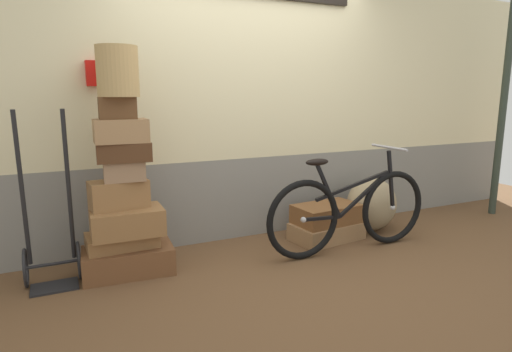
{
  "coord_description": "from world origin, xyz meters",
  "views": [
    {
      "loc": [
        -1.74,
        -3.03,
        1.42
      ],
      "look_at": [
        -0.19,
        0.24,
        0.72
      ],
      "focal_mm": 30.05,
      "sensor_mm": 36.0,
      "label": 1
    }
  ],
  "objects_px": {
    "suitcase_8": "(327,231)",
    "bicycle": "(350,211)",
    "suitcase_5": "(124,152)",
    "suitcase_7": "(117,108)",
    "wicker_basket": "(118,71)",
    "suitcase_0": "(128,260)",
    "suitcase_6": "(121,131)",
    "suitcase_2": "(127,222)",
    "luggage_trolley": "(51,245)",
    "suitcase_4": "(124,171)",
    "suitcase_3": "(119,194)",
    "burlap_sack": "(371,204)",
    "suitcase_1": "(122,240)",
    "suitcase_9": "(327,214)"
  },
  "relations": [
    {
      "from": "suitcase_2",
      "to": "luggage_trolley",
      "type": "height_order",
      "value": "luggage_trolley"
    },
    {
      "from": "burlap_sack",
      "to": "bicycle",
      "type": "distance_m",
      "value": 0.71
    },
    {
      "from": "suitcase_7",
      "to": "wicker_basket",
      "type": "bearing_deg",
      "value": -7.97
    },
    {
      "from": "suitcase_3",
      "to": "burlap_sack",
      "type": "relative_size",
      "value": 0.78
    },
    {
      "from": "suitcase_0",
      "to": "burlap_sack",
      "type": "relative_size",
      "value": 1.25
    },
    {
      "from": "suitcase_5",
      "to": "suitcase_7",
      "type": "distance_m",
      "value": 0.33
    },
    {
      "from": "suitcase_2",
      "to": "suitcase_8",
      "type": "xyz_separation_m",
      "value": [
        1.89,
        0.02,
        -0.35
      ]
    },
    {
      "from": "suitcase_2",
      "to": "suitcase_5",
      "type": "height_order",
      "value": "suitcase_5"
    },
    {
      "from": "suitcase_4",
      "to": "suitcase_5",
      "type": "height_order",
      "value": "suitcase_5"
    },
    {
      "from": "luggage_trolley",
      "to": "suitcase_4",
      "type": "bearing_deg",
      "value": -5.24
    },
    {
      "from": "burlap_sack",
      "to": "luggage_trolley",
      "type": "bearing_deg",
      "value": 179.92
    },
    {
      "from": "suitcase_0",
      "to": "suitcase_6",
      "type": "relative_size",
      "value": 1.77
    },
    {
      "from": "suitcase_8",
      "to": "bicycle",
      "type": "height_order",
      "value": "bicycle"
    },
    {
      "from": "suitcase_4",
      "to": "luggage_trolley",
      "type": "relative_size",
      "value": 0.23
    },
    {
      "from": "suitcase_8",
      "to": "suitcase_5",
      "type": "bearing_deg",
      "value": 173.02
    },
    {
      "from": "suitcase_1",
      "to": "suitcase_9",
      "type": "distance_m",
      "value": 1.94
    },
    {
      "from": "suitcase_2",
      "to": "suitcase_4",
      "type": "bearing_deg",
      "value": 80.24
    },
    {
      "from": "suitcase_0",
      "to": "suitcase_6",
      "type": "height_order",
      "value": "suitcase_6"
    },
    {
      "from": "suitcase_0",
      "to": "bicycle",
      "type": "distance_m",
      "value": 1.95
    },
    {
      "from": "suitcase_8",
      "to": "suitcase_1",
      "type": "bearing_deg",
      "value": 172.08
    },
    {
      "from": "suitcase_4",
      "to": "suitcase_9",
      "type": "relative_size",
      "value": 0.48
    },
    {
      "from": "suitcase_5",
      "to": "wicker_basket",
      "type": "height_order",
      "value": "wicker_basket"
    },
    {
      "from": "suitcase_5",
      "to": "wicker_basket",
      "type": "relative_size",
      "value": 1.08
    },
    {
      "from": "suitcase_9",
      "to": "suitcase_1",
      "type": "bearing_deg",
      "value": 174.36
    },
    {
      "from": "suitcase_6",
      "to": "luggage_trolley",
      "type": "relative_size",
      "value": 0.3
    },
    {
      "from": "suitcase_5",
      "to": "suitcase_2",
      "type": "bearing_deg",
      "value": -106.53
    },
    {
      "from": "suitcase_7",
      "to": "burlap_sack",
      "type": "distance_m",
      "value": 2.71
    },
    {
      "from": "burlap_sack",
      "to": "suitcase_0",
      "type": "bearing_deg",
      "value": -178.88
    },
    {
      "from": "suitcase_8",
      "to": "luggage_trolley",
      "type": "height_order",
      "value": "luggage_trolley"
    },
    {
      "from": "suitcase_9",
      "to": "suitcase_8",
      "type": "bearing_deg",
      "value": -114.73
    },
    {
      "from": "suitcase_1",
      "to": "suitcase_3",
      "type": "bearing_deg",
      "value": 157.48
    },
    {
      "from": "suitcase_2",
      "to": "suitcase_7",
      "type": "xyz_separation_m",
      "value": [
        -0.02,
        0.03,
        0.88
      ]
    },
    {
      "from": "suitcase_8",
      "to": "wicker_basket",
      "type": "bearing_deg",
      "value": 172.88
    },
    {
      "from": "suitcase_3",
      "to": "luggage_trolley",
      "type": "xyz_separation_m",
      "value": [
        -0.51,
        0.02,
        -0.34
      ]
    },
    {
      "from": "luggage_trolley",
      "to": "suitcase_0",
      "type": "bearing_deg",
      "value": -5.53
    },
    {
      "from": "burlap_sack",
      "to": "suitcase_3",
      "type": "bearing_deg",
      "value": -179.74
    },
    {
      "from": "suitcase_5",
      "to": "suitcase_7",
      "type": "xyz_separation_m",
      "value": [
        -0.03,
        0.01,
        0.33
      ]
    },
    {
      "from": "suitcase_9",
      "to": "luggage_trolley",
      "type": "relative_size",
      "value": 0.48
    },
    {
      "from": "suitcase_5",
      "to": "wicker_basket",
      "type": "distance_m",
      "value": 0.6
    },
    {
      "from": "suitcase_0",
      "to": "suitcase_7",
      "type": "xyz_separation_m",
      "value": [
        -0.01,
        0.01,
        1.2
      ]
    },
    {
      "from": "suitcase_4",
      "to": "suitcase_8",
      "type": "xyz_separation_m",
      "value": [
        1.89,
        -0.0,
        -0.75
      ]
    },
    {
      "from": "suitcase_0",
      "to": "suitcase_4",
      "type": "xyz_separation_m",
      "value": [
        0.01,
        0.0,
        0.72
      ]
    },
    {
      "from": "suitcase_0",
      "to": "bicycle",
      "type": "xyz_separation_m",
      "value": [
        1.91,
        -0.34,
        0.26
      ]
    },
    {
      "from": "suitcase_7",
      "to": "burlap_sack",
      "type": "xyz_separation_m",
      "value": [
        2.5,
        0.04,
        -1.03
      ]
    },
    {
      "from": "suitcase_8",
      "to": "suitcase_2",
      "type": "bearing_deg",
      "value": 173.77
    },
    {
      "from": "suitcase_3",
      "to": "suitcase_5",
      "type": "distance_m",
      "value": 0.34
    },
    {
      "from": "suitcase_7",
      "to": "suitcase_8",
      "type": "distance_m",
      "value": 2.27
    },
    {
      "from": "suitcase_0",
      "to": "luggage_trolley",
      "type": "bearing_deg",
      "value": 178.58
    },
    {
      "from": "suitcase_7",
      "to": "wicker_basket",
      "type": "distance_m",
      "value": 0.27
    },
    {
      "from": "suitcase_0",
      "to": "suitcase_8",
      "type": "distance_m",
      "value": 1.9
    }
  ]
}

